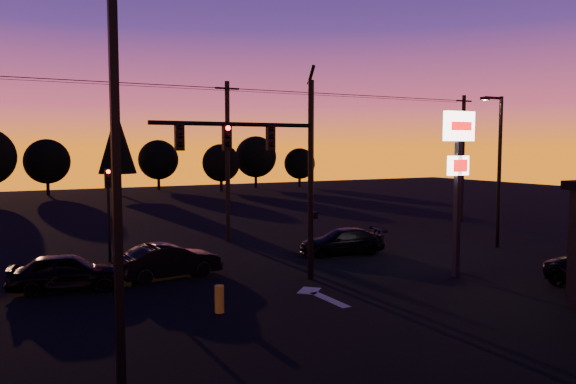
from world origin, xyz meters
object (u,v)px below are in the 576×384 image
streetlight (498,165)px  bollard (219,299)px  secondary_signal (109,201)px  car_right (342,241)px  pylon_sign (458,158)px  traffic_signal_mast (275,158)px  parking_lot_light (116,151)px  car_mid (169,261)px  car_left (67,272)px

streetlight → bollard: size_ratio=8.91×
secondary_signal → car_right: bearing=-18.8°
pylon_sign → bollard: size_ratio=7.57×
traffic_signal_mast → parking_lot_light: 10.19m
bollard → car_mid: (-0.01, 5.60, 0.25)m
car_left → secondary_signal: bearing=-15.3°
secondary_signal → car_right: (10.61, -3.62, -2.23)m
secondary_signal → bollard: size_ratio=4.85×
pylon_sign → car_right: pylon_sign is taller
traffic_signal_mast → car_left: (-7.34, 2.74, -4.23)m
traffic_signal_mast → pylon_sign: size_ratio=1.26×
parking_lot_light → car_mid: parking_lot_light is taller
parking_lot_light → car_left: size_ratio=2.20×
parking_lot_light → streetlight: 23.05m
parking_lot_light → streetlight: bearing=21.7°
bollard → car_right: (9.08, 6.48, 0.18)m
secondary_signal → parking_lot_light: 14.90m
secondary_signal → traffic_signal_mast: bearing=-56.8°
parking_lot_light → car_right: parking_lot_light is taller
car_mid → pylon_sign: bearing=-124.0°
car_left → bollard: bearing=-131.6°
car_left → parking_lot_light: bearing=-168.5°
car_left → streetlight: bearing=-81.5°
car_left → car_right: 13.10m
streetlight → parking_lot_light: bearing=-158.3°
streetlight → car_right: 9.42m
traffic_signal_mast → bollard: 6.19m
streetlight → bollard: 18.30m
secondary_signal → streetlight: bearing=-17.6°
secondary_signal → pylon_sign: size_ratio=0.64×
streetlight → car_left: (-21.35, 1.23, -3.71)m
bollard → car_right: car_right is taller
car_mid → car_right: 9.14m
parking_lot_light → bollard: 7.66m
secondary_signal → pylon_sign: (12.00, -9.99, 2.05)m
streetlight → bollard: (-17.38, -4.11, -3.97)m
car_right → car_left: bearing=-74.0°
parking_lot_light → car_right: size_ratio=2.10×
secondary_signal → car_right: secondary_signal is taller
traffic_signal_mast → secondary_signal: bearing=123.2°
car_left → car_right: bearing=-73.2°
streetlight → traffic_signal_mast: bearing=-173.9°
streetlight → pylon_sign: bearing=-149.9°
secondary_signal → car_left: bearing=-117.1°
car_mid → traffic_signal_mast: bearing=-137.9°
traffic_signal_mast → streetlight: size_ratio=1.07×
secondary_signal → car_left: size_ratio=1.05×
streetlight → car_mid: bearing=175.1°
traffic_signal_mast → bollard: traffic_signal_mast is taller
car_right → parking_lot_light: bearing=-39.3°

